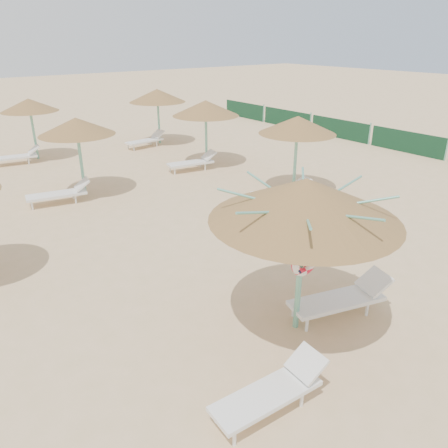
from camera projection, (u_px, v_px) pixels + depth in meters
ground at (288, 317)px, 8.73m from camera, size 120.00×120.00×0.00m
main_palapa at (305, 200)px, 7.41m from camera, size 3.34×3.34×2.99m
lounger_main_a at (273, 390)px, 6.49m from camera, size 1.91×0.69×0.68m
lounger_main_b at (343, 298)px, 8.71m from camera, size 2.19×1.19×0.76m
palapa_field at (97, 120)px, 16.09m from camera, size 14.77×12.87×2.71m
windbreak_fence at (340, 129)px, 23.60m from camera, size 0.08×19.84×1.10m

